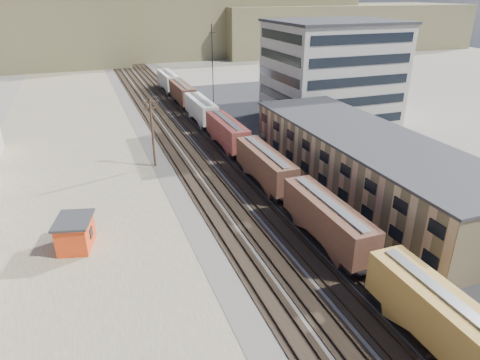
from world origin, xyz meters
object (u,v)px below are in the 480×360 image
object	(u,v)px
freight_train	(244,146)
utility_pole_north	(152,131)
parked_car_blue	(350,132)
maintenance_shed	(75,233)

from	to	relation	value
freight_train	utility_pole_north	bearing A→B (deg)	162.73
freight_train	utility_pole_north	xyz separation A→B (m)	(-12.30, 3.82, 2.50)
utility_pole_north	parked_car_blue	xyz separation A→B (m)	(34.28, 1.92, -4.56)
maintenance_shed	parked_car_blue	size ratio (longest dim) A/B	0.94
freight_train	maintenance_shed	bearing A→B (deg)	-147.63
freight_train	maintenance_shed	xyz separation A→B (m)	(-23.38, -14.82, -1.18)
maintenance_shed	parked_car_blue	xyz separation A→B (m)	(45.37, 20.57, -0.88)
freight_train	parked_car_blue	size ratio (longest dim) A/B	22.60
parked_car_blue	maintenance_shed	bearing A→B (deg)	179.57
freight_train	maintenance_shed	distance (m)	27.71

